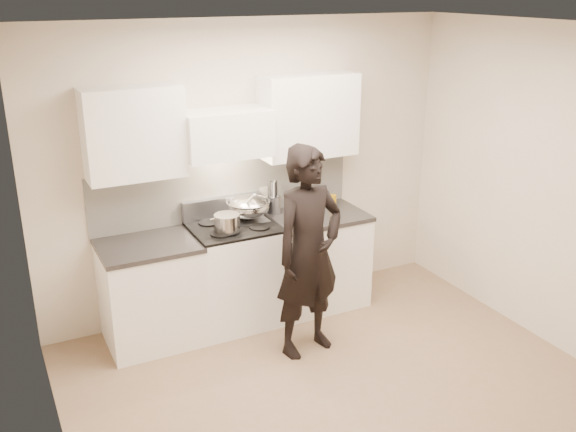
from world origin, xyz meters
The scene contains 11 objects.
ground_plane centered at (0.00, 0.00, 0.00)m, with size 4.00×4.00×0.00m, color #856C55.
room_shell centered at (-0.06, 0.37, 1.60)m, with size 4.04×3.54×2.70m.
stove centered at (-0.30, 1.42, 0.47)m, with size 0.76×0.65×0.96m.
counter_right centered at (0.53, 1.43, 0.46)m, with size 0.92×0.67×0.92m.
counter_left centered at (-1.08, 1.43, 0.46)m, with size 0.82×0.67×0.92m.
wok centered at (-0.12, 1.52, 1.07)m, with size 0.40×0.50×0.32m.
stock_pot centered at (-0.41, 1.30, 1.03)m, with size 0.32×0.24×0.15m.
utensil_crock centered at (0.19, 1.63, 1.02)m, with size 0.12×0.12×0.31m.
spice_jar centered at (0.48, 1.66, 0.97)m, with size 0.05×0.05×0.11m.
oil_glass centered at (0.77, 1.52, 0.98)m, with size 0.07×0.07×0.13m.
person centered at (0.06, 0.70, 0.90)m, with size 0.66×0.43×1.79m, color black.
Camera 1 is at (-2.24, -3.54, 2.97)m, focal length 40.00 mm.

